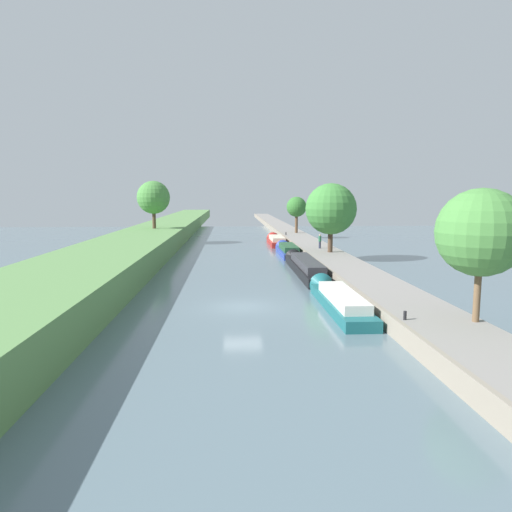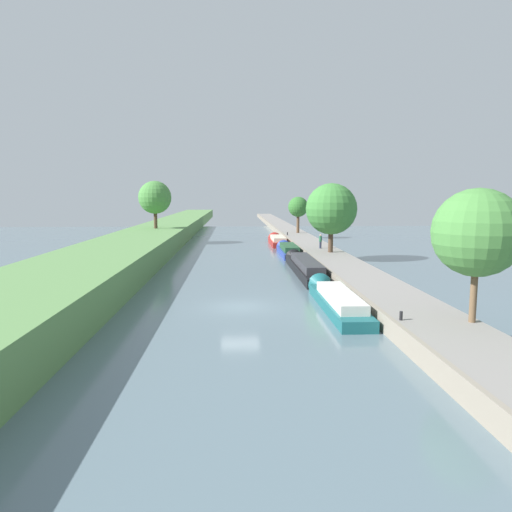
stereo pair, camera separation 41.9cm
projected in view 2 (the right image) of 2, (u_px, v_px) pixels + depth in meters
The scene contains 15 objects.
ground_plane at pixel (240, 307), 30.52m from camera, with size 160.00×160.00×0.00m, color slate.
left_grassy_bank at pixel (52, 291), 29.82m from camera, with size 8.55×260.00×2.39m.
right_towpath at pixel (389, 298), 30.91m from camera, with size 4.22×260.00×1.00m.
stone_quay at pixel (355, 298), 30.80m from camera, with size 0.25×260.00×1.05m.
narrowboat_teal at pixel (335, 299), 30.50m from camera, with size 1.99×11.86×1.89m.
narrowboat_black at pixel (304, 266), 43.99m from camera, with size 1.93×15.97×1.99m.
narrowboat_blue at pixel (288, 250), 57.50m from camera, with size 2.04×10.71×1.97m.
narrowboat_red at pixel (277, 241), 69.53m from camera, with size 2.18×10.69×2.07m.
tree_rightbank_near at pixel (477, 233), 22.59m from camera, with size 4.30×4.30×6.59m.
tree_rightbank_midnear at pixel (331, 209), 51.03m from camera, with size 5.58×5.58×7.54m.
tree_rightbank_midfar at pixel (298, 207), 77.71m from camera, with size 3.33×3.33×6.00m.
tree_leftbank_downstream at pixel (155, 198), 68.25m from camera, with size 4.78×4.78×6.92m.
person_walking at pixel (320, 241), 55.24m from camera, with size 0.34×0.34×1.66m.
mooring_bollard_near at pixel (401, 316), 23.49m from camera, with size 0.16×0.16×0.45m.
mooring_bollard_far at pixel (287, 234), 73.70m from camera, with size 0.16×0.16×0.45m.
Camera 2 is at (-0.35, -29.86, 7.21)m, focal length 32.91 mm.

